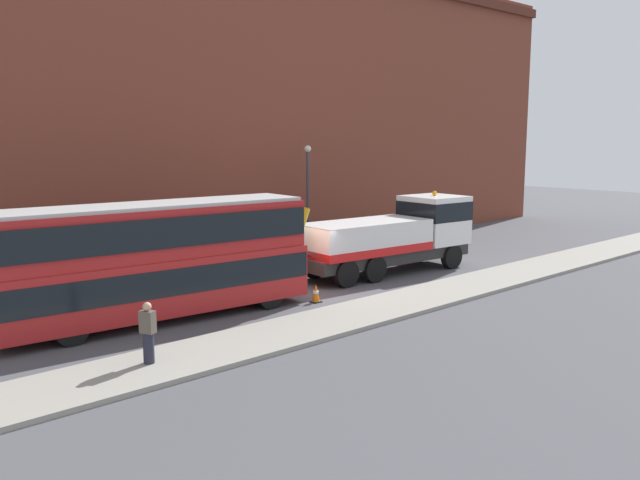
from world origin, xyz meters
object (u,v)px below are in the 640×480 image
object	(u,v)px
double_decker_bus	(156,257)
pedestrian_onlooker	(148,334)
traffic_cone_near_bus	(316,294)
street_lamp	(308,191)
recovery_tow_truck	(393,235)

from	to	relation	value
double_decker_bus	pedestrian_onlooker	xyz separation A→B (m)	(-2.64, -4.19, -1.25)
pedestrian_onlooker	traffic_cone_near_bus	size ratio (longest dim) A/B	2.38
street_lamp	pedestrian_onlooker	bearing A→B (deg)	-145.86
recovery_tow_truck	traffic_cone_near_bus	distance (m)	6.93
pedestrian_onlooker	street_lamp	xyz separation A→B (m)	(14.76, 10.01, 2.49)
street_lamp	traffic_cone_near_bus	bearing A→B (deg)	-129.99
double_decker_bus	pedestrian_onlooker	distance (m)	5.11
recovery_tow_truck	pedestrian_onlooker	size ratio (longest dim) A/B	5.98
recovery_tow_truck	double_decker_bus	world-z (taller)	double_decker_bus
pedestrian_onlooker	traffic_cone_near_bus	xyz separation A→B (m)	(8.33, 2.34, -0.64)
pedestrian_onlooker	traffic_cone_near_bus	distance (m)	8.67
recovery_tow_truck	pedestrian_onlooker	world-z (taller)	recovery_tow_truck
pedestrian_onlooker	street_lamp	world-z (taller)	street_lamp
recovery_tow_truck	street_lamp	xyz separation A→B (m)	(-0.11, 5.85, 1.71)
traffic_cone_near_bus	double_decker_bus	bearing A→B (deg)	161.96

